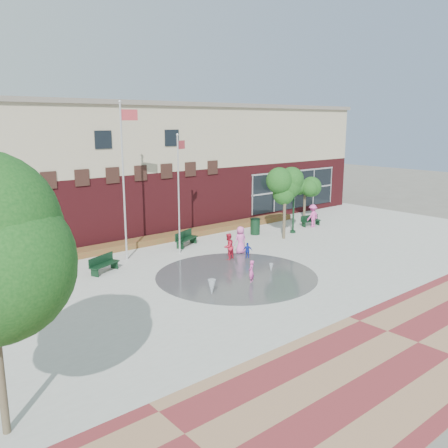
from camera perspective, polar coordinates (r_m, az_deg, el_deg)
ground at (r=22.83m, az=6.53°, el=-8.03°), size 120.00×120.00×0.00m
plaza_concrete at (r=25.58m, az=-0.00°, el=-5.69°), size 46.00×18.00×0.01m
paver_band at (r=19.11m, az=22.32°, el=-13.08°), size 46.00×6.00×0.01m
splash_pad at (r=24.86m, az=1.49°, el=-6.23°), size 8.40×8.40×0.01m
library_building at (r=35.88m, az=-14.07°, el=6.70°), size 44.40×10.40×9.20m
flower_bed at (r=31.55m, az=-8.91°, el=-2.37°), size 26.00×1.20×0.40m
flagpole_left at (r=27.26m, az=-11.95°, el=5.96°), size 1.04×0.29×9.02m
flagpole_right at (r=28.28m, az=-5.45°, el=4.34°), size 0.82×0.42×7.20m
lamp_right at (r=34.05m, az=8.40°, el=3.17°), size 0.44×0.44×4.17m
bench_left at (r=26.02m, az=-14.20°, el=-5.08°), size 1.92×1.21×0.94m
bench_mid at (r=30.59m, az=-4.54°, el=-2.11°), size 2.01×1.27×0.98m
bench_right at (r=36.97m, az=10.38°, el=0.16°), size 1.71×0.73×0.83m
trash_can at (r=33.63m, az=3.77°, el=-0.29°), size 0.72×0.72×1.18m
tree_mid at (r=32.10m, az=7.37°, el=4.30°), size 2.85×2.85×4.81m
tree_small_right at (r=39.45m, az=9.74°, el=4.56°), size 2.18×2.18×3.73m
water_jet_a at (r=22.13m, az=-1.48°, el=-8.62°), size 0.38×0.38×0.74m
water_jet_b at (r=25.37m, az=5.68°, el=-5.92°), size 0.23×0.23×0.51m
child_splash at (r=23.71m, az=3.29°, el=-5.73°), size 0.50×0.44×1.14m
adult_red at (r=27.40m, az=0.52°, el=-2.75°), size 0.91×0.80×1.58m
adult_pink at (r=28.74m, az=2.00°, el=-1.94°), size 0.88×0.62×1.68m
child_blue at (r=27.74m, az=2.85°, el=-3.24°), size 0.59×0.53×0.96m
person_bench at (r=36.48m, az=10.62°, el=0.96°), size 1.15×0.68×1.75m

